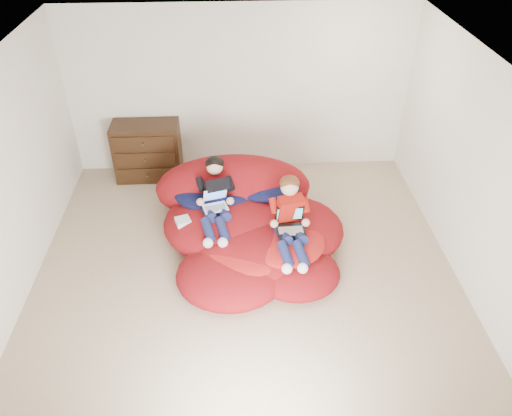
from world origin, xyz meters
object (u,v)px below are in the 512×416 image
at_px(laptop_white, 215,202).
at_px(laptop_black, 290,223).
at_px(older_boy, 215,194).
at_px(dresser, 148,151).
at_px(beanbag_pile, 247,223).
at_px(younger_boy, 290,216).

xyz_separation_m(laptop_white, laptop_black, (0.88, -0.40, -0.05)).
bearing_deg(older_boy, laptop_black, -29.42).
height_order(dresser, beanbag_pile, dresser).
relative_size(older_boy, laptop_white, 3.08).
bearing_deg(beanbag_pile, laptop_white, 179.97).
distance_m(beanbag_pile, younger_boy, 0.74).
relative_size(dresser, younger_boy, 1.02).
bearing_deg(laptop_white, beanbag_pile, -0.03).
xyz_separation_m(older_boy, laptop_black, (0.88, -0.50, -0.10)).
bearing_deg(dresser, older_boy, -55.67).
bearing_deg(younger_boy, dresser, 133.72).
xyz_separation_m(dresser, beanbag_pile, (1.43, -1.63, -0.17)).
bearing_deg(older_boy, younger_boy, -28.72).
distance_m(older_boy, laptop_white, 0.11).
xyz_separation_m(older_boy, younger_boy, (0.88, -0.48, -0.01)).
distance_m(dresser, laptop_black, 2.81).
bearing_deg(dresser, laptop_white, -57.26).
distance_m(dresser, laptop_white, 1.95).
distance_m(dresser, younger_boy, 2.80).
height_order(younger_boy, laptop_black, younger_boy).
relative_size(older_boy, laptop_black, 3.21).
xyz_separation_m(beanbag_pile, younger_boy, (0.50, -0.39, 0.39)).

